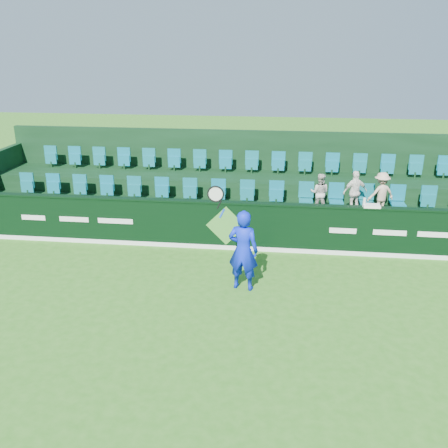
# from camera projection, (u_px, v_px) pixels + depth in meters

# --- Properties ---
(ground) EXTENTS (60.00, 60.00, 0.00)m
(ground) POSITION_uv_depth(u_px,v_px,m) (203.00, 324.00, 10.10)
(ground) COLOR #2C6F1A
(ground) RESTS_ON ground
(sponsor_hoarding) EXTENTS (16.00, 0.25, 1.35)m
(sponsor_hoarding) POSITION_uv_depth(u_px,v_px,m) (227.00, 225.00, 13.60)
(sponsor_hoarding) COLOR black
(sponsor_hoarding) RESTS_ON ground
(stand_tier_front) EXTENTS (16.00, 2.00, 0.80)m
(stand_tier_front) POSITION_uv_depth(u_px,v_px,m) (231.00, 221.00, 14.72)
(stand_tier_front) COLOR black
(stand_tier_front) RESTS_ON ground
(stand_tier_back) EXTENTS (16.00, 1.80, 1.30)m
(stand_tier_back) POSITION_uv_depth(u_px,v_px,m) (237.00, 195.00, 16.40)
(stand_tier_back) COLOR black
(stand_tier_back) RESTS_ON ground
(stand_rear) EXTENTS (16.00, 4.10, 2.60)m
(stand_rear) POSITION_uv_depth(u_px,v_px,m) (239.00, 175.00, 16.62)
(stand_rear) COLOR black
(stand_rear) RESTS_ON ground
(seat_row_front) EXTENTS (13.50, 0.50, 0.60)m
(seat_row_front) POSITION_uv_depth(u_px,v_px,m) (232.00, 195.00, 14.85)
(seat_row_front) COLOR #0F656F
(seat_row_front) RESTS_ON stand_tier_front
(seat_row_back) EXTENTS (13.50, 0.50, 0.60)m
(seat_row_back) POSITION_uv_depth(u_px,v_px,m) (238.00, 164.00, 16.36)
(seat_row_back) COLOR #0F656F
(seat_row_back) RESTS_ON stand_tier_back
(tennis_player) EXTENTS (1.24, 0.57, 2.54)m
(tennis_player) POSITION_uv_depth(u_px,v_px,m) (243.00, 250.00, 11.26)
(tennis_player) COLOR #0C21D2
(tennis_player) RESTS_ON ground
(spectator_left) EXTENTS (0.61, 0.52, 1.12)m
(spectator_left) POSITION_uv_depth(u_px,v_px,m) (320.00, 193.00, 14.12)
(spectator_left) COLOR beige
(spectator_left) RESTS_ON stand_tier_front
(spectator_middle) EXTENTS (0.78, 0.53, 1.22)m
(spectator_middle) POSITION_uv_depth(u_px,v_px,m) (355.00, 192.00, 13.99)
(spectator_middle) COLOR white
(spectator_middle) RESTS_ON stand_tier_front
(spectator_right) EXTENTS (0.88, 0.69, 1.20)m
(spectator_right) POSITION_uv_depth(u_px,v_px,m) (381.00, 193.00, 13.91)
(spectator_right) COLOR #C8AE8D
(spectator_right) RESTS_ON stand_tier_front
(towel) EXTENTS (0.43, 0.28, 0.06)m
(towel) POSITION_uv_depth(u_px,v_px,m) (372.00, 206.00, 12.92)
(towel) COLOR white
(towel) RESTS_ON sponsor_hoarding
(drinks_bottle) EXTENTS (0.08, 0.08, 0.24)m
(drinks_bottle) POSITION_uv_depth(u_px,v_px,m) (364.00, 202.00, 12.91)
(drinks_bottle) COLOR silver
(drinks_bottle) RESTS_ON sponsor_hoarding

